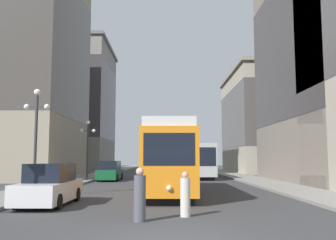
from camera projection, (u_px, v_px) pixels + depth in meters
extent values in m
plane|color=#38383A|center=(168.00, 239.00, 9.35)|extent=(200.00, 200.00, 0.00)
cube|color=gray|center=(105.00, 173.00, 49.08)|extent=(3.23, 120.00, 0.15)
cube|color=gray|center=(226.00, 173.00, 49.20)|extent=(3.23, 120.00, 0.15)
cube|color=black|center=(170.00, 190.00, 21.51)|extent=(2.39, 11.26, 0.35)
cube|color=orange|center=(170.00, 161.00, 21.69)|extent=(2.80, 12.25, 3.10)
cube|color=black|center=(170.00, 149.00, 21.76)|extent=(2.82, 11.76, 1.08)
cube|color=silver|center=(170.00, 131.00, 21.87)|extent=(2.59, 12.00, 0.44)
cube|color=black|center=(169.00, 149.00, 15.70)|extent=(2.21, 0.12, 1.40)
sphere|color=#F2EACC|center=(169.00, 188.00, 15.45)|extent=(0.24, 0.24, 0.24)
cube|color=black|center=(196.00, 176.00, 39.56)|extent=(2.40, 11.70, 0.35)
cube|color=#B7B7BA|center=(196.00, 160.00, 39.74)|extent=(2.80, 12.72, 3.10)
cube|color=black|center=(196.00, 155.00, 39.79)|extent=(2.82, 12.21, 1.30)
cube|color=black|center=(203.00, 157.00, 33.49)|extent=(2.31, 0.12, 1.71)
cylinder|color=black|center=(98.00, 178.00, 32.55)|extent=(0.19, 0.64, 0.64)
cylinder|color=black|center=(104.00, 176.00, 35.61)|extent=(0.19, 0.64, 0.64)
cylinder|color=black|center=(117.00, 178.00, 32.53)|extent=(0.19, 0.64, 0.64)
cylinder|color=black|center=(122.00, 176.00, 35.59)|extent=(0.19, 0.64, 0.64)
cube|color=#14512D|center=(110.00, 174.00, 34.10)|extent=(1.90, 5.00, 0.84)
cube|color=black|center=(111.00, 165.00, 34.31)|extent=(1.64, 2.76, 0.80)
cylinder|color=black|center=(16.00, 202.00, 14.67)|extent=(0.18, 0.64, 0.64)
cylinder|color=black|center=(42.00, 194.00, 17.69)|extent=(0.18, 0.64, 0.64)
cylinder|color=black|center=(58.00, 202.00, 14.67)|extent=(0.18, 0.64, 0.64)
cylinder|color=black|center=(77.00, 194.00, 17.69)|extent=(0.18, 0.64, 0.64)
cube|color=silver|center=(49.00, 191.00, 16.20)|extent=(1.84, 4.91, 0.84)
cube|color=black|center=(51.00, 172.00, 16.41)|extent=(1.60, 2.71, 0.80)
cylinder|color=beige|center=(185.00, 197.00, 12.98)|extent=(0.35, 0.35, 1.35)
sphere|color=tan|center=(185.00, 175.00, 13.06)|extent=(0.24, 0.24, 0.24)
cylinder|color=#4C4C56|center=(140.00, 198.00, 11.96)|extent=(0.39, 0.39, 1.49)
sphere|color=tan|center=(140.00, 172.00, 12.05)|extent=(0.27, 0.27, 0.27)
cylinder|color=#333338|center=(35.00, 144.00, 19.81)|extent=(0.16, 0.16, 5.34)
sphere|color=white|center=(37.00, 92.00, 20.11)|extent=(0.36, 0.36, 0.36)
sphere|color=white|center=(27.00, 107.00, 20.02)|extent=(0.31, 0.31, 0.31)
sphere|color=white|center=(47.00, 107.00, 20.03)|extent=(0.31, 0.31, 0.31)
cube|color=#333338|center=(37.00, 107.00, 20.02)|extent=(1.10, 0.06, 0.06)
cylinder|color=#333338|center=(87.00, 152.00, 33.05)|extent=(0.16, 0.16, 5.00)
sphere|color=white|center=(88.00, 122.00, 33.33)|extent=(0.36, 0.36, 0.36)
sphere|color=white|center=(82.00, 131.00, 33.25)|extent=(0.31, 0.31, 0.31)
sphere|color=white|center=(94.00, 131.00, 33.25)|extent=(0.31, 0.31, 0.31)
cube|color=#333338|center=(88.00, 131.00, 33.25)|extent=(1.10, 0.06, 0.06)
cube|color=gray|center=(19.00, 63.00, 38.92)|extent=(11.80, 15.44, 24.27)
cube|color=#494440|center=(19.00, 52.00, 39.04)|extent=(11.84, 15.48, 14.56)
cube|color=gray|center=(70.00, 109.00, 62.69)|extent=(13.23, 16.29, 20.87)
cube|color=#423F43|center=(70.00, 103.00, 62.80)|extent=(13.27, 16.33, 12.52)
cube|color=slate|center=(72.00, 48.00, 63.80)|extent=(13.83, 16.89, 0.50)
cube|color=#B2A893|center=(266.00, 124.00, 54.17)|extent=(10.32, 18.14, 14.25)
cube|color=#595451|center=(266.00, 119.00, 54.25)|extent=(10.36, 18.18, 8.55)
cube|color=gray|center=(265.00, 75.00, 54.94)|extent=(10.92, 18.74, 0.50)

